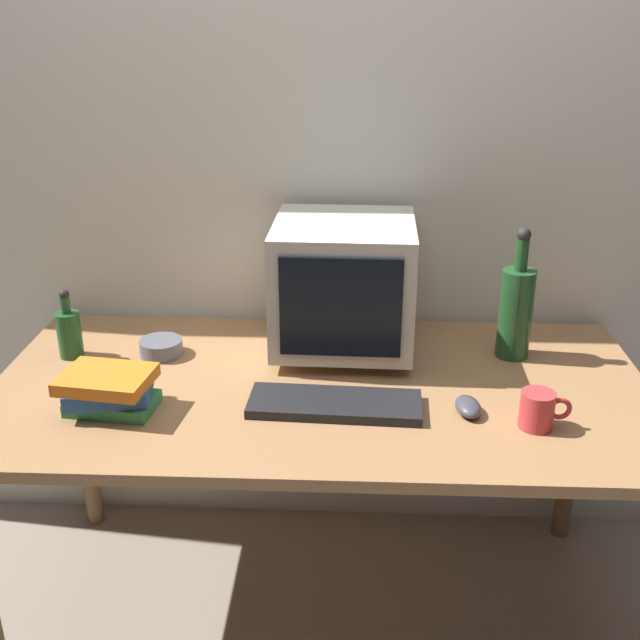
% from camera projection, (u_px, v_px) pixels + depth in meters
% --- Properties ---
extents(ground_plane, '(6.00, 6.00, 0.00)m').
position_uv_depth(ground_plane, '(320.00, 605.00, 2.26)').
color(ground_plane, gray).
extents(back_wall, '(4.00, 0.08, 2.50)m').
position_uv_depth(back_wall, '(327.00, 152.00, 2.23)').
color(back_wall, silver).
rests_on(back_wall, ground).
extents(desk, '(1.71, 0.86, 0.74)m').
position_uv_depth(desk, '(320.00, 410.00, 2.01)').
color(desk, '#9E7047').
rests_on(desk, ground).
extents(crt_monitor, '(0.39, 0.40, 0.37)m').
position_uv_depth(crt_monitor, '(344.00, 285.00, 2.11)').
color(crt_monitor, beige).
rests_on(crt_monitor, desk).
extents(keyboard, '(0.43, 0.17, 0.02)m').
position_uv_depth(keyboard, '(335.00, 404.00, 1.85)').
color(keyboard, black).
rests_on(keyboard, desk).
extents(computer_mouse, '(0.07, 0.11, 0.04)m').
position_uv_depth(computer_mouse, '(468.00, 407.00, 1.83)').
color(computer_mouse, '#3F3F47').
rests_on(computer_mouse, desk).
extents(bottle_tall, '(0.09, 0.09, 0.37)m').
position_uv_depth(bottle_tall, '(516.00, 309.00, 2.08)').
color(bottle_tall, '#1E4C23').
rests_on(bottle_tall, desk).
extents(bottle_short, '(0.07, 0.07, 0.20)m').
position_uv_depth(bottle_short, '(69.00, 332.00, 2.10)').
color(bottle_short, '#1E4C23').
rests_on(bottle_short, desk).
extents(book_stack, '(0.23, 0.19, 0.10)m').
position_uv_depth(book_stack, '(109.00, 390.00, 1.83)').
color(book_stack, '#33894C').
rests_on(book_stack, desk).
extents(mug, '(0.12, 0.08, 0.09)m').
position_uv_depth(mug, '(538.00, 410.00, 1.76)').
color(mug, '#CC383D').
rests_on(mug, desk).
extents(cd_spindle, '(0.12, 0.12, 0.04)m').
position_uv_depth(cd_spindle, '(161.00, 347.00, 2.13)').
color(cd_spindle, '#595B66').
rests_on(cd_spindle, desk).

